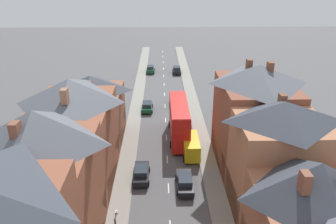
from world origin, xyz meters
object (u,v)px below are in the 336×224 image
at_px(car_far_grey, 185,182).
at_px(car_parked_left_b, 141,173).
at_px(car_parked_left_a, 175,101).
at_px(car_mid_white, 150,69).
at_px(car_near_blue, 177,70).
at_px(delivery_van, 191,146).
at_px(double_decker_bus_lead, 179,120).
at_px(car_near_silver, 147,106).

bearing_deg(car_far_grey, car_parked_left_b, 158.78).
relative_size(car_parked_left_a, car_mid_white, 0.96).
bearing_deg(car_mid_white, car_near_blue, -8.85).
height_order(car_parked_left_a, delivery_van, delivery_van).
height_order(double_decker_bus_lead, car_parked_left_b, double_decker_bus_lead).
xyz_separation_m(double_decker_bus_lead, delivery_van, (1.31, -4.87, -1.48)).
bearing_deg(car_near_blue, car_mid_white, 171.15).
bearing_deg(car_far_grey, car_parked_left_a, 90.00).
bearing_deg(car_near_silver, delivery_van, -67.42).
xyz_separation_m(double_decker_bus_lead, car_near_silver, (-4.89, 10.04, -2.02)).
bearing_deg(delivery_van, car_near_silver, 112.58).
distance_m(double_decker_bus_lead, car_far_grey, 12.13).
relative_size(car_mid_white, car_far_grey, 0.93).
height_order(double_decker_bus_lead, delivery_van, double_decker_bus_lead).
height_order(car_near_silver, car_parked_left_a, car_parked_left_a).
bearing_deg(double_decker_bus_lead, car_near_silver, 115.98).
xyz_separation_m(car_parked_left_a, car_far_grey, (0.00, -24.36, 0.00)).
xyz_separation_m(car_parked_left_a, car_parked_left_b, (-4.90, -22.46, -0.00)).
bearing_deg(delivery_van, double_decker_bus_lead, 105.05).
bearing_deg(car_near_silver, car_near_blue, 74.27).
relative_size(double_decker_bus_lead, car_near_blue, 2.55).
relative_size(car_near_silver, delivery_van, 0.82).
xyz_separation_m(car_near_silver, car_far_grey, (4.90, -22.00, 0.01)).
distance_m(car_parked_left_a, car_far_grey, 24.36).
bearing_deg(delivery_van, car_near_blue, 90.00).
bearing_deg(car_parked_left_a, car_parked_left_b, -102.31).
bearing_deg(double_decker_bus_lead, car_mid_white, 98.43).
height_order(car_near_blue, car_far_grey, car_near_blue).
relative_size(car_near_silver, car_parked_left_b, 0.97).
relative_size(double_decker_bus_lead, car_near_silver, 2.53).
height_order(car_parked_left_a, car_far_grey, same).
distance_m(car_near_blue, car_near_silver, 22.88).
relative_size(car_near_blue, car_parked_left_b, 0.96).
distance_m(car_near_blue, car_mid_white, 6.27).
distance_m(car_near_silver, car_parked_left_b, 20.10).
relative_size(car_parked_left_a, delivery_van, 0.78).
relative_size(car_near_blue, car_near_silver, 0.99).
relative_size(car_near_blue, car_far_grey, 0.93).
xyz_separation_m(car_near_blue, delivery_van, (0.00, -36.93, 0.49)).
distance_m(double_decker_bus_lead, car_parked_left_a, 12.56).
distance_m(car_mid_white, car_far_grey, 45.25).
distance_m(car_near_blue, delivery_van, 36.93).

